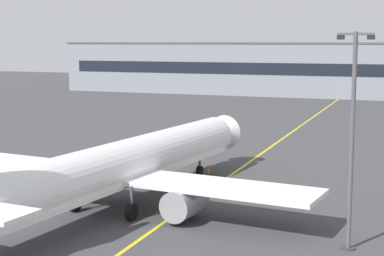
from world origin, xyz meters
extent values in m
cube|color=yellow|center=(0.00, 30.00, 0.00)|extent=(3.87, 179.97, 0.01)
cylinder|color=white|center=(-4.48, 15.76, 3.50)|extent=(7.44, 36.20, 3.80)
cone|color=white|center=(-2.51, 34.96, 3.50)|extent=(3.86, 2.95, 3.61)
cube|color=white|center=(-4.48, 15.76, 2.46)|extent=(7.07, 33.33, 0.44)
cube|color=black|center=(-2.71, 33.07, 4.17)|extent=(2.95, 1.38, 0.60)
cube|color=white|center=(-4.42, 16.36, 2.65)|extent=(32.32, 8.03, 0.36)
cylinder|color=gray|center=(-10.69, 15.99, 1.43)|extent=(2.65, 3.82, 2.30)
cylinder|color=black|center=(-10.50, 17.83, 1.43)|extent=(1.96, 0.38, 1.95)
cylinder|color=gray|center=(1.65, 14.73, 1.43)|extent=(2.65, 3.82, 2.30)
cylinder|color=black|center=(1.84, 16.57, 1.43)|extent=(1.96, 0.38, 1.95)
cylinder|color=#4C4C51|center=(-3.00, 30.19, 1.48)|extent=(0.24, 0.24, 1.60)
cylinder|color=black|center=(-3.00, 30.19, 0.45)|extent=(0.49, 0.94, 0.90)
cylinder|color=#4C4C51|center=(-7.27, 14.04, 1.77)|extent=(0.24, 0.24, 1.60)
cylinder|color=black|center=(-7.27, 14.04, 0.65)|extent=(0.53, 1.33, 1.30)
cylinder|color=#4C4C51|center=(-2.09, 13.51, 1.77)|extent=(0.24, 0.24, 1.60)
cylinder|color=black|center=(-2.09, 13.51, 0.65)|extent=(0.53, 1.33, 1.30)
cylinder|color=#515156|center=(13.65, 12.92, 6.88)|extent=(0.28, 0.28, 13.75)
cylinder|color=#333338|center=(13.65, 12.92, 0.05)|extent=(0.90, 0.90, 0.10)
cube|color=#515156|center=(13.65, 12.92, 13.60)|extent=(2.20, 0.16, 0.16)
cube|color=black|center=(12.75, 12.92, 13.40)|extent=(0.44, 0.36, 0.28)
cube|color=black|center=(14.55, 12.92, 13.40)|extent=(0.44, 0.36, 0.28)
cone|color=orange|center=(-2.49, 31.28, 0.28)|extent=(0.36, 0.36, 0.55)
cylinder|color=white|center=(-2.49, 31.28, 0.30)|extent=(0.23, 0.23, 0.07)
cube|color=orange|center=(-2.49, 31.28, 0.01)|extent=(0.44, 0.44, 0.03)
camera|label=1|loc=(18.12, -25.94, 13.14)|focal=57.52mm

